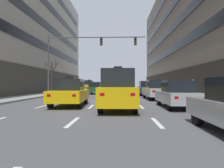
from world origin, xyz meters
name	(u,v)px	position (x,y,z in m)	size (l,w,h in m)	color
ground_plane	(96,102)	(0.00, 0.00, 0.00)	(120.00, 120.00, 0.00)	#515156
sidewalk_right	(200,102)	(7.73, 0.00, 0.07)	(3.22, 80.00, 0.14)	gray
lane_stripe_l1_s3	(42,106)	(-3.06, -3.00, 0.00)	(0.16, 2.00, 0.01)	silver
lane_stripe_l1_s4	(64,100)	(-3.06, 2.00, 0.00)	(0.16, 2.00, 0.01)	silver
lane_stripe_l1_s5	(76,96)	(-3.06, 7.00, 0.00)	(0.16, 2.00, 0.01)	silver
lane_stripe_l1_s6	(84,94)	(-3.06, 12.00, 0.00)	(0.16, 2.00, 0.01)	silver
lane_stripe_l1_s7	(89,93)	(-3.06, 17.00, 0.00)	(0.16, 2.00, 0.01)	silver
lane_stripe_l1_s8	(93,91)	(-3.06, 22.00, 0.00)	(0.16, 2.00, 0.01)	silver
lane_stripe_l1_s9	(96,91)	(-3.06, 27.00, 0.00)	(0.16, 2.00, 0.01)	silver
lane_stripe_l1_s10	(98,90)	(-3.06, 32.00, 0.00)	(0.16, 2.00, 0.01)	silver
lane_stripe_l2_s2	(73,122)	(0.00, -8.00, 0.00)	(0.16, 2.00, 0.01)	silver
lane_stripe_l2_s3	(91,107)	(0.00, -3.00, 0.00)	(0.16, 2.00, 0.01)	silver
lane_stripe_l2_s4	(99,100)	(0.00, 2.00, 0.00)	(0.16, 2.00, 0.01)	silver
lane_stripe_l2_s5	(103,96)	(0.00, 7.00, 0.00)	(0.16, 2.00, 0.01)	silver
lane_stripe_l2_s6	(106,94)	(0.00, 12.00, 0.00)	(0.16, 2.00, 0.01)	silver
lane_stripe_l2_s7	(108,93)	(0.00, 17.00, 0.00)	(0.16, 2.00, 0.01)	silver
lane_stripe_l2_s8	(109,91)	(0.00, 22.00, 0.00)	(0.16, 2.00, 0.01)	silver
lane_stripe_l2_s9	(111,91)	(0.00, 27.00, 0.00)	(0.16, 2.00, 0.01)	silver
lane_stripe_l2_s10	(111,90)	(0.00, 32.00, 0.00)	(0.16, 2.00, 0.01)	silver
lane_stripe_l3_s2	(157,123)	(3.06, -8.00, 0.00)	(0.16, 2.00, 0.01)	silver
lane_stripe_l3_s3	(141,107)	(3.06, -3.00, 0.00)	(0.16, 2.00, 0.01)	silver
lane_stripe_l3_s4	(135,100)	(3.06, 2.00, 0.00)	(0.16, 2.00, 0.01)	silver
lane_stripe_l3_s5	(131,97)	(3.06, 7.00, 0.00)	(0.16, 2.00, 0.01)	silver
lane_stripe_l3_s6	(129,94)	(3.06, 12.00, 0.00)	(0.16, 2.00, 0.01)	silver
lane_stripe_l3_s7	(127,93)	(3.06, 17.00, 0.00)	(0.16, 2.00, 0.01)	silver
lane_stripe_l3_s8	(126,91)	(3.06, 22.00, 0.00)	(0.16, 2.00, 0.01)	silver
lane_stripe_l3_s9	(125,91)	(3.06, 27.00, 0.00)	(0.16, 2.00, 0.01)	silver
lane_stripe_l3_s10	(124,90)	(3.06, 32.00, 0.00)	(0.16, 2.00, 0.01)	silver
taxi_driving_0	(118,88)	(1.54, 15.21, 0.84)	(1.97, 4.55, 1.88)	black
taxi_driving_1	(118,90)	(1.65, -4.54, 1.07)	(1.89, 4.44, 2.32)	black
car_driving_2	(77,87)	(-4.68, 15.83, 0.85)	(2.11, 4.67, 1.72)	black
taxi_driving_3	(89,85)	(-4.74, 28.31, 1.07)	(1.95, 4.47, 2.33)	black
taxi_driving_4	(70,93)	(-1.41, -2.60, 0.84)	(2.08, 4.60, 1.88)	black
car_driving_5	(96,88)	(-1.55, 12.93, 0.82)	(1.97, 4.47, 1.66)	black
car_driving_6	(101,87)	(-1.53, 22.19, 0.83)	(2.09, 4.56, 1.68)	black
car_parked_1	(177,95)	(5.07, -3.45, 0.78)	(1.78, 4.21, 1.58)	black
car_parked_2	(156,90)	(5.07, 2.95, 0.86)	(2.04, 4.69, 1.74)	black
car_parked_3	(147,88)	(5.07, 9.37, 0.86)	(2.00, 4.66, 1.74)	black
traffic_signal_0	(82,50)	(-2.61, 8.09, 5.31)	(11.35, 0.34, 6.97)	#4C4C51
street_tree_0	(52,76)	(-7.41, 11.97, 2.52)	(1.82, 1.72, 4.48)	#4C3823
pedestrian_0	(193,87)	(8.56, 3.68, 1.11)	(0.53, 0.23, 1.68)	brown
pedestrian_1	(163,86)	(8.30, 15.44, 1.07)	(0.26, 0.52, 1.62)	brown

